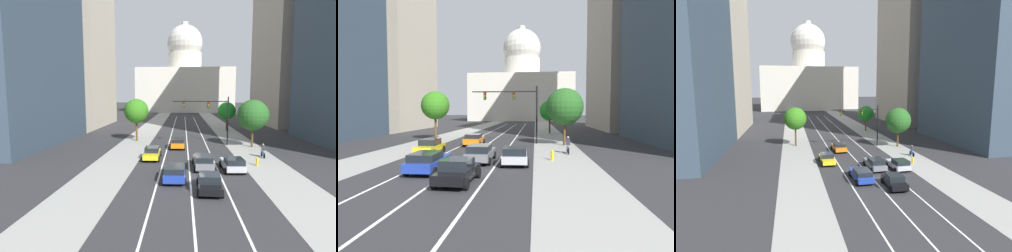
% 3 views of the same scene
% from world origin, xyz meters
% --- Properties ---
extents(ground_plane, '(400.00, 400.00, 0.00)m').
position_xyz_m(ground_plane, '(0.00, 40.00, 0.00)').
color(ground_plane, '#2B2B2D').
extents(sidewalk_left, '(4.98, 130.00, 0.01)m').
position_xyz_m(sidewalk_left, '(-8.32, 35.00, 0.01)').
color(sidewalk_left, gray).
rests_on(sidewalk_left, ground).
extents(sidewalk_right, '(4.98, 130.00, 0.01)m').
position_xyz_m(sidewalk_right, '(8.32, 35.00, 0.01)').
color(sidewalk_right, gray).
rests_on(sidewalk_right, ground).
extents(lane_stripe_left, '(0.16, 90.00, 0.01)m').
position_xyz_m(lane_stripe_left, '(-2.91, 25.00, 0.01)').
color(lane_stripe_left, white).
rests_on(lane_stripe_left, ground).
extents(lane_stripe_center, '(0.16, 90.00, 0.01)m').
position_xyz_m(lane_stripe_center, '(0.00, 25.00, 0.01)').
color(lane_stripe_center, white).
rests_on(lane_stripe_center, ground).
extents(lane_stripe_right, '(0.16, 90.00, 0.01)m').
position_xyz_m(lane_stripe_right, '(2.91, 25.00, 0.01)').
color(lane_stripe_right, white).
rests_on(lane_stripe_right, ground).
extents(office_tower_far_right, '(16.08, 25.91, 49.88)m').
position_xyz_m(office_tower_far_right, '(27.69, 48.19, 24.98)').
color(office_tower_far_right, '#9E9384').
rests_on(office_tower_far_right, ground).
extents(capitol_building, '(42.36, 25.73, 40.57)m').
position_xyz_m(capitol_building, '(0.00, 103.24, 13.93)').
color(capitol_building, beige).
rests_on(capitol_building, ground).
extents(car_blue, '(2.15, 4.70, 1.41)m').
position_xyz_m(car_blue, '(-1.45, 0.49, 0.75)').
color(car_blue, '#1E389E').
rests_on(car_blue, ground).
extents(car_black, '(2.12, 4.10, 1.47)m').
position_xyz_m(car_black, '(1.45, -2.29, 0.75)').
color(car_black, black).
rests_on(car_black, ground).
extents(car_silver, '(2.26, 4.09, 1.45)m').
position_xyz_m(car_silver, '(4.38, 3.58, 0.76)').
color(car_silver, '#B2B5BA').
rests_on(car_silver, ground).
extents(car_yellow, '(2.05, 4.38, 1.45)m').
position_xyz_m(car_yellow, '(-4.37, 8.24, 0.75)').
color(car_yellow, yellow).
rests_on(car_yellow, ground).
extents(car_orange, '(2.18, 4.34, 1.43)m').
position_xyz_m(car_orange, '(-1.45, 14.93, 0.76)').
color(car_orange, orange).
rests_on(car_orange, ground).
extents(car_gray, '(2.16, 4.70, 1.48)m').
position_xyz_m(car_gray, '(1.46, 4.40, 0.78)').
color(car_gray, slate).
rests_on(car_gray, ground).
extents(traffic_signal_mast, '(8.50, 0.39, 7.38)m').
position_xyz_m(traffic_signal_mast, '(3.54, 17.67, 5.21)').
color(traffic_signal_mast, black).
rests_on(traffic_signal_mast, ground).
extents(fire_hydrant, '(0.26, 0.35, 0.91)m').
position_xyz_m(fire_hydrant, '(7.41, 5.79, 0.46)').
color(fire_hydrant, yellow).
rests_on(fire_hydrant, ground).
extents(cyclist, '(0.36, 1.70, 1.72)m').
position_xyz_m(cyclist, '(9.18, 9.70, 0.85)').
color(cyclist, black).
rests_on(cyclist, ground).
extents(street_tree_far_right, '(3.75, 3.75, 6.13)m').
position_xyz_m(street_tree_far_right, '(8.61, 33.98, 4.24)').
color(street_tree_far_right, '#51381E').
rests_on(street_tree_far_right, ground).
extents(street_tree_mid_left, '(4.05, 4.05, 7.03)m').
position_xyz_m(street_tree_mid_left, '(-8.40, 20.65, 4.99)').
color(street_tree_mid_left, '#51381E').
rests_on(street_tree_mid_left, ground).
extents(street_tree_near_right, '(4.53, 4.53, 7.00)m').
position_xyz_m(street_tree_near_right, '(9.50, 16.34, 4.72)').
color(street_tree_near_right, '#51381E').
rests_on(street_tree_near_right, ground).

